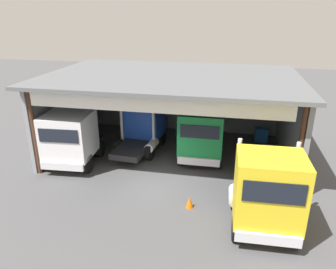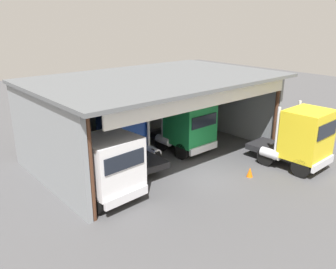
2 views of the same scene
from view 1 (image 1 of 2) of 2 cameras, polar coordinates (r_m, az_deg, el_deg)
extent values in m
plane|color=#4C4C4F|center=(17.26, -2.10, -9.10)|extent=(80.00, 80.00, 0.00)
cube|color=gray|center=(24.50, 2.73, 6.47)|extent=(14.22, 0.24, 4.96)
cube|color=gray|center=(22.63, -17.28, 4.27)|extent=(0.24, 8.96, 4.96)
cube|color=gray|center=(20.25, 20.95, 1.86)|extent=(0.24, 8.96, 4.96)
cube|color=slate|center=(19.25, 0.58, 10.29)|extent=(14.82, 9.72, 0.20)
cylinder|color=#4C2D1E|center=(19.01, -22.65, 0.39)|extent=(0.24, 0.24, 4.96)
cylinder|color=#4C2D1E|center=(16.22, 22.23, -3.05)|extent=(0.24, 0.24, 4.96)
cube|color=white|center=(15.17, -2.60, 5.51)|extent=(12.80, 0.12, 0.90)
cube|color=white|center=(19.21, -17.14, -0.11)|extent=(2.75, 2.64, 2.50)
cube|color=black|center=(18.01, -18.87, -0.25)|extent=(2.20, 0.21, 0.75)
cube|color=silver|center=(18.68, -18.27, -5.39)|extent=(2.46, 0.33, 0.44)
cube|color=#232326|center=(21.11, -14.94, -1.80)|extent=(2.14, 3.18, 0.36)
cylinder|color=silver|center=(20.01, -12.48, 0.87)|extent=(0.18, 0.18, 2.78)
cylinder|color=silver|center=(20.90, -18.49, 1.13)|extent=(0.18, 0.18, 2.78)
cylinder|color=silver|center=(21.28, -18.16, -1.62)|extent=(0.64, 1.24, 0.56)
cylinder|color=black|center=(18.94, -14.09, -5.04)|extent=(0.37, 1.08, 1.07)
cylinder|color=black|center=(19.87, -20.25, -4.49)|extent=(0.37, 1.08, 1.07)
cylinder|color=black|center=(20.78, -11.97, -2.44)|extent=(0.37, 1.08, 1.07)
cylinder|color=black|center=(21.63, -17.70, -2.05)|extent=(0.37, 1.08, 1.07)
cube|color=#1E47B7|center=(21.39, -4.25, 3.17)|extent=(2.54, 2.45, 2.58)
cube|color=black|center=(22.30, -3.26, 5.17)|extent=(2.02, 0.21, 0.78)
cube|color=silver|center=(22.90, -3.14, 0.75)|extent=(2.26, 0.33, 0.44)
cube|color=#232326|center=(20.16, -6.05, -2.19)|extent=(2.05, 3.70, 0.36)
cylinder|color=silver|center=(20.65, -8.25, 2.30)|extent=(0.18, 0.18, 3.06)
cylinder|color=silver|center=(19.91, -2.62, 1.77)|extent=(0.18, 0.18, 3.06)
cylinder|color=silver|center=(20.02, -2.90, -1.89)|extent=(0.65, 1.24, 0.56)
cylinder|color=black|center=(22.66, -6.22, 0.02)|extent=(0.39, 1.14, 1.12)
cylinder|color=black|center=(22.01, -1.20, -0.51)|extent=(0.39, 1.14, 1.12)
cylinder|color=black|center=(20.61, -8.71, -2.32)|extent=(0.39, 1.14, 1.12)
cylinder|color=black|center=(19.89, -3.25, -3.00)|extent=(0.39, 1.14, 1.12)
cube|color=#197F3D|center=(19.02, 5.95, 0.51)|extent=(2.56, 2.47, 2.50)
cube|color=black|center=(17.71, 5.63, 0.44)|extent=(2.16, 0.08, 0.75)
cube|color=silver|center=(18.39, 5.42, -4.80)|extent=(2.41, 0.18, 0.44)
cube|color=#232326|center=(20.94, 6.21, -1.39)|extent=(1.93, 2.83, 0.36)
cylinder|color=silver|center=(20.29, 9.51, 1.45)|extent=(0.18, 0.18, 2.86)
cylinder|color=silver|center=(20.45, 3.12, 1.88)|extent=(0.18, 0.18, 2.86)
cylinder|color=silver|center=(20.73, 3.01, -1.18)|extent=(0.57, 1.21, 0.56)
cylinder|color=black|center=(19.11, 8.99, -4.43)|extent=(0.31, 1.04, 1.04)
cylinder|color=black|center=(19.28, 2.33, -3.94)|extent=(0.31, 1.04, 1.04)
cylinder|color=black|center=(20.97, 9.23, -2.06)|extent=(0.31, 1.04, 1.04)
cylinder|color=black|center=(21.12, 3.17, -1.63)|extent=(0.31, 1.04, 1.04)
cube|color=yellow|center=(13.32, 17.41, -9.20)|extent=(2.66, 2.25, 2.78)
cube|color=black|center=(12.14, 18.28, -9.81)|extent=(2.20, 0.13, 0.83)
cube|color=silver|center=(13.21, 17.27, -17.27)|extent=(2.46, 0.24, 0.44)
cube|color=#232326|center=(15.59, 16.03, -10.51)|extent=(2.05, 3.35, 0.36)
cylinder|color=silver|center=(14.62, 21.37, -7.08)|extent=(0.18, 0.18, 3.18)
cylinder|color=silver|center=(14.29, 12.17, -6.68)|extent=(0.18, 0.18, 3.18)
cylinder|color=silver|center=(15.16, 11.75, -10.52)|extent=(0.60, 1.22, 0.56)
cylinder|color=black|center=(14.07, 21.66, -16.02)|extent=(0.34, 1.10, 1.09)
cylinder|color=black|center=(13.73, 11.95, -15.83)|extent=(0.34, 1.10, 1.09)
cylinder|color=black|center=(15.88, 20.14, -11.19)|extent=(0.34, 1.10, 1.09)
cylinder|color=black|center=(15.58, 11.72, -10.89)|extent=(0.34, 1.10, 1.09)
cylinder|color=#194CB2|center=(23.76, 2.12, 0.82)|extent=(0.58, 0.58, 0.86)
cube|color=#1E59A5|center=(23.58, 16.18, -0.03)|extent=(0.90, 0.60, 1.00)
cone|color=orange|center=(15.47, 3.86, -11.86)|extent=(0.36, 0.36, 0.56)
camera|label=2|loc=(16.97, -72.31, 6.30)|focal=37.75mm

